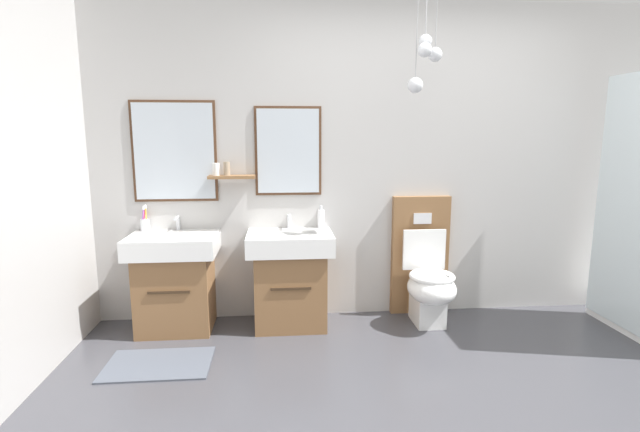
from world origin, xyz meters
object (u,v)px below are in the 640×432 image
at_px(toilet, 425,275).
at_px(toothbrush_cup, 145,224).
at_px(vanity_sink_right, 290,276).
at_px(vanity_sink_left, 175,279).
at_px(soap_dispenser, 321,218).

xyz_separation_m(toilet, toothbrush_cup, (-2.23, 0.16, 0.43)).
bearing_deg(toothbrush_cup, vanity_sink_right, -8.56).
xyz_separation_m(vanity_sink_left, toothbrush_cup, (-0.25, 0.17, 0.41)).
distance_m(vanity_sink_left, vanity_sink_right, 0.89).
xyz_separation_m(vanity_sink_right, soap_dispenser, (0.26, 0.18, 0.43)).
bearing_deg(vanity_sink_left, toilet, 0.28).
distance_m(vanity_sink_right, toilet, 1.10).
distance_m(vanity_sink_right, soap_dispenser, 0.53).
relative_size(vanity_sink_left, vanity_sink_right, 1.00).
bearing_deg(toothbrush_cup, toilet, -4.13).
bearing_deg(vanity_sink_right, vanity_sink_left, 180.00).
relative_size(vanity_sink_left, soap_dispenser, 4.07).
distance_m(vanity_sink_left, toothbrush_cup, 0.51).
bearing_deg(soap_dispenser, vanity_sink_right, -145.17).
distance_m(vanity_sink_left, toilet, 1.98).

